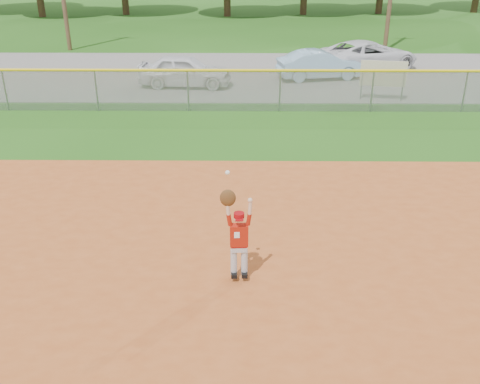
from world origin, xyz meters
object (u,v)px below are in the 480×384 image
Objects in this scene: ballplayer at (237,234)px; car_blue at (320,65)px; car_white_b at (367,55)px; sponsor_sign at (383,75)px; car_white_a at (185,71)px.

car_blue is at bearing 77.66° from ballplayer.
sponsor_sign is at bearing 148.54° from car_white_b.
car_white_b reaches higher than car_blue.
car_white_a is at bearing 91.48° from car_blue.
car_white_a is at bearing 164.93° from sponsor_sign.
car_white_a is 1.87× the size of ballplayer.
sponsor_sign is (7.87, -2.12, 0.33)m from car_white_a.
sponsor_sign reaches higher than car_blue.
car_blue is 3.04m from car_white_b.
car_white_a is 0.78× the size of car_white_b.
ballplayer reaches higher than car_white_b.
ballplayer is at bearing 135.32° from car_white_b.
car_white_b is at bearing -65.87° from car_blue.
car_white_b is at bearing 71.45° from ballplayer.
car_white_b is (2.45, 1.79, 0.07)m from car_blue.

